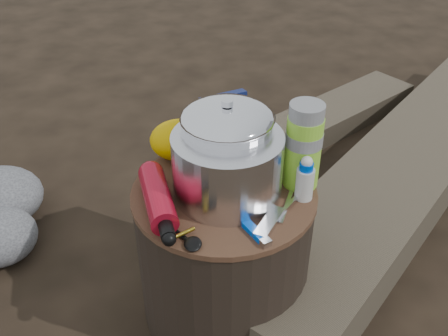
{
  "coord_description": "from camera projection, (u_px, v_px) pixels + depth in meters",
  "views": [
    {
      "loc": [
        -0.08,
        -0.99,
        1.18
      ],
      "look_at": [
        0.0,
        0.0,
        0.48
      ],
      "focal_mm": 41.72,
      "sensor_mm": 36.0,
      "label": 1
    }
  ],
  "objects": [
    {
      "name": "stuff_sack",
      "position": [
        179.0,
        140.0,
        1.35
      ],
      "size": [
        0.15,
        0.12,
        0.1
      ],
      "primitive_type": "ellipsoid",
      "color": "#D2A100",
      "rests_on": "stump"
    },
    {
      "name": "log_main",
      "position": [
        411.0,
        164.0,
        1.93
      ],
      "size": [
        1.63,
        1.74,
        0.17
      ],
      "primitive_type": "cube",
      "rotation": [
        0.0,
        0.0,
        -0.74
      ],
      "color": "#433A2D",
      "rests_on": "ground"
    },
    {
      "name": "squeeze_bottle",
      "position": [
        305.0,
        180.0,
        1.21
      ],
      "size": [
        0.04,
        0.04,
        0.1
      ],
      "primitive_type": "cylinder",
      "color": "beige",
      "rests_on": "stump"
    },
    {
      "name": "fuel_bottle",
      "position": [
        158.0,
        198.0,
        1.19
      ],
      "size": [
        0.11,
        0.27,
        0.06
      ],
      "primitive_type": null,
      "rotation": [
        0.0,
        0.0,
        0.19
      ],
      "color": "#A40F23",
      "rests_on": "stump"
    },
    {
      "name": "food_pouch",
      "position": [
        225.0,
        123.0,
        1.37
      ],
      "size": [
        0.13,
        0.07,
        0.16
      ],
      "primitive_type": "cube",
      "rotation": [
        0.0,
        0.0,
        0.37
      ],
      "color": "#0F194B",
      "rests_on": "stump"
    },
    {
      "name": "spork",
      "position": [
        172.0,
        228.0,
        1.14
      ],
      "size": [
        0.12,
        0.13,
        0.01
      ],
      "primitive_type": null,
      "rotation": [
        0.0,
        0.0,
        0.69
      ],
      "color": "black",
      "rests_on": "stump"
    },
    {
      "name": "pot_grabber",
      "position": [
        286.0,
        206.0,
        1.2
      ],
      "size": [
        0.09,
        0.12,
        0.01
      ],
      "primitive_type": null,
      "rotation": [
        0.0,
        0.0,
        -0.54
      ],
      "color": "silver",
      "rests_on": "stump"
    },
    {
      "name": "ground",
      "position": [
        224.0,
        305.0,
        1.49
      ],
      "size": [
        60.0,
        60.0,
        0.0
      ],
      "primitive_type": "plane",
      "color": "black",
      "rests_on": "ground"
    },
    {
      "name": "camping_pot",
      "position": [
        227.0,
        145.0,
        1.23
      ],
      "size": [
        0.21,
        0.21,
        0.21
      ],
      "primitive_type": "cylinder",
      "color": "silver",
      "rests_on": "stump"
    },
    {
      "name": "lighter",
      "position": [
        254.0,
        231.0,
        1.13
      ],
      "size": [
        0.06,
        0.08,
        0.02
      ],
      "primitive_type": "cube",
      "rotation": [
        0.0,
        0.0,
        0.49
      ],
      "color": "#0042C7",
      "rests_on": "stump"
    },
    {
      "name": "stump",
      "position": [
        224.0,
        253.0,
        1.38
      ],
      "size": [
        0.45,
        0.45,
        0.41
      ],
      "primitive_type": "cylinder",
      "color": "black",
      "rests_on": "ground"
    },
    {
      "name": "thermos",
      "position": [
        303.0,
        146.0,
        1.22
      ],
      "size": [
        0.09,
        0.09,
        0.22
      ],
      "primitive_type": "cylinder",
      "color": "#8CD331",
      "rests_on": "stump"
    },
    {
      "name": "travel_mug",
      "position": [
        257.0,
        138.0,
        1.34
      ],
      "size": [
        0.08,
        0.08,
        0.12
      ],
      "primitive_type": "cylinder",
      "color": "black",
      "rests_on": "stump"
    },
    {
      "name": "multitool",
      "position": [
        269.0,
        223.0,
        1.15
      ],
      "size": [
        0.08,
        0.11,
        0.02
      ],
      "primitive_type": "cube",
      "rotation": [
        0.0,
        0.0,
        -0.56
      ],
      "color": "silver",
      "rests_on": "stump"
    },
    {
      "name": "log_small",
      "position": [
        311.0,
        126.0,
        2.22
      ],
      "size": [
        1.09,
        0.86,
        0.1
      ],
      "primitive_type": "cube",
      "rotation": [
        0.0,
        0.0,
        -0.95
      ],
      "color": "#433A2D",
      "rests_on": "ground"
    },
    {
      "name": "foil_windscreen",
      "position": [
        227.0,
        165.0,
        1.21
      ],
      "size": [
        0.26,
        0.26,
        0.16
      ],
      "primitive_type": "cylinder",
      "color": "silver",
      "rests_on": "stump"
    }
  ]
}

